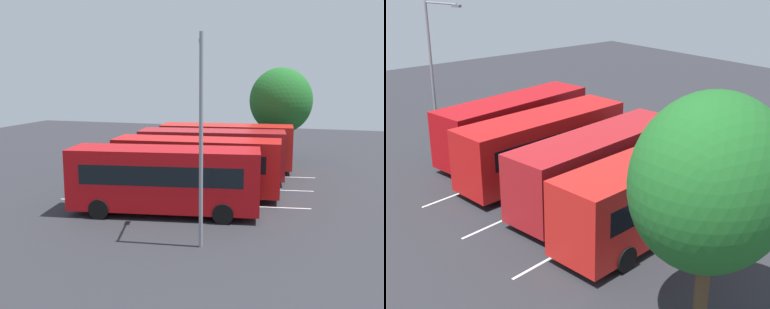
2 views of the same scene
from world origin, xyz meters
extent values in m
plane|color=#2B2B30|center=(0.00, 0.00, 0.00)|extent=(68.36, 68.36, 0.00)
cube|color=red|center=(-0.47, -5.48, 1.86)|extent=(9.64, 3.48, 3.01)
cube|color=black|center=(4.18, -5.01, 2.67)|extent=(0.34, 2.24, 1.27)
cube|color=black|center=(-0.60, -4.25, 2.22)|extent=(7.89, 0.88, 0.96)
cube|color=black|center=(-0.35, -6.72, 2.22)|extent=(7.89, 0.88, 0.96)
cube|color=black|center=(4.20, -5.01, 3.19)|extent=(0.30, 2.03, 0.32)
cube|color=black|center=(4.21, -5.01, 0.57)|extent=(0.33, 2.34, 0.36)
cylinder|color=black|center=(2.41, -3.97, 0.50)|extent=(1.03, 0.38, 1.00)
cylinder|color=black|center=(2.65, -6.38, 0.50)|extent=(1.03, 0.38, 1.00)
cylinder|color=black|center=(-3.60, -4.58, 0.50)|extent=(1.03, 0.38, 1.00)
cylinder|color=black|center=(-3.35, -6.99, 0.50)|extent=(1.03, 0.38, 1.00)
cube|color=#AD191E|center=(-0.25, -1.97, 1.86)|extent=(9.69, 3.75, 3.01)
cube|color=black|center=(4.39, -1.36, 2.67)|extent=(0.41, 2.23, 1.27)
cube|color=black|center=(-0.41, -0.74, 2.22)|extent=(7.87, 1.12, 0.96)
cube|color=black|center=(-0.09, -3.20, 2.22)|extent=(7.87, 1.12, 0.96)
cube|color=black|center=(4.40, -1.36, 3.19)|extent=(0.37, 2.03, 0.32)
cube|color=black|center=(4.41, -1.36, 0.57)|extent=(0.41, 2.33, 0.36)
cylinder|color=black|center=(2.58, -0.38, 0.50)|extent=(1.03, 0.41, 1.00)
cylinder|color=black|center=(2.90, -2.78, 0.50)|extent=(1.03, 0.41, 1.00)
cylinder|color=black|center=(-3.40, -1.17, 0.50)|extent=(1.03, 0.41, 1.00)
cylinder|color=black|center=(-3.09, -3.57, 0.50)|extent=(1.03, 0.41, 1.00)
cube|color=red|center=(-0.39, 2.11, 1.86)|extent=(9.63, 3.42, 3.01)
cube|color=black|center=(4.27, 2.56, 2.67)|extent=(0.33, 2.24, 1.27)
cube|color=black|center=(-0.51, 3.35, 2.22)|extent=(7.90, 0.83, 0.96)
cube|color=black|center=(-0.27, 0.88, 2.22)|extent=(7.90, 0.83, 0.96)
cube|color=black|center=(4.29, 2.56, 3.19)|extent=(0.29, 2.03, 0.32)
cube|color=black|center=(4.30, 2.56, 0.57)|extent=(0.32, 2.34, 0.36)
cylinder|color=black|center=(2.50, 3.60, 0.50)|extent=(1.02, 0.37, 1.00)
cylinder|color=black|center=(2.73, 1.19, 0.50)|extent=(1.02, 0.37, 1.00)
cylinder|color=black|center=(-3.51, 3.03, 0.50)|extent=(1.02, 0.37, 1.00)
cylinder|color=black|center=(-3.28, 0.62, 0.50)|extent=(1.02, 0.37, 1.00)
cube|color=#B70C11|center=(0.24, 5.80, 1.86)|extent=(9.72, 4.00, 3.01)
cube|color=black|center=(4.86, 6.53, 2.67)|extent=(0.47, 2.23, 1.27)
cube|color=black|center=(0.04, 7.02, 2.22)|extent=(7.84, 1.33, 0.96)
cube|color=black|center=(0.43, 4.57, 2.22)|extent=(7.84, 1.33, 0.96)
cube|color=black|center=(4.88, 6.54, 3.19)|extent=(0.42, 2.02, 0.32)
cube|color=black|center=(4.89, 6.54, 0.57)|extent=(0.47, 2.33, 0.36)
cylinder|color=black|center=(3.03, 7.47, 0.50)|extent=(1.03, 0.43, 1.00)
cylinder|color=black|center=(3.41, 5.08, 0.50)|extent=(1.03, 0.43, 1.00)
cylinder|color=black|center=(-2.93, 6.52, 0.50)|extent=(1.03, 0.43, 1.00)
cylinder|color=black|center=(-2.55, 4.13, 0.50)|extent=(1.03, 0.43, 1.00)
cylinder|color=#232833|center=(7.94, -1.23, 0.40)|extent=(0.13, 0.13, 0.79)
cylinder|color=#232833|center=(8.00, -1.09, 0.40)|extent=(0.13, 0.13, 0.79)
cylinder|color=#721966|center=(7.97, -1.16, 1.11)|extent=(0.43, 0.43, 0.63)
sphere|color=tan|center=(7.97, -1.16, 1.53)|extent=(0.22, 0.22, 0.22)
cylinder|color=gray|center=(-2.70, 9.56, 4.29)|extent=(0.16, 0.16, 8.57)
cylinder|color=gray|center=(-2.37, 8.41, 8.47)|extent=(0.75, 2.34, 0.10)
cube|color=slate|center=(-2.04, 7.25, 8.39)|extent=(0.34, 0.59, 0.14)
cylinder|color=#4C3823|center=(-3.78, -10.72, 1.50)|extent=(0.44, 0.44, 3.00)
ellipsoid|color=#1E6023|center=(-3.78, -10.72, 4.89)|extent=(5.04, 4.53, 5.29)
cube|color=silver|center=(0.00, -3.79, 0.00)|extent=(13.73, 2.18, 0.01)
cube|color=silver|center=(0.00, 0.00, 0.00)|extent=(13.73, 2.18, 0.01)
cube|color=silver|center=(0.00, 3.79, 0.00)|extent=(13.73, 2.18, 0.01)
camera|label=1|loc=(-7.38, 26.59, 6.95)|focal=42.48mm
camera|label=2|loc=(-15.59, -19.13, 10.96)|focal=50.69mm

